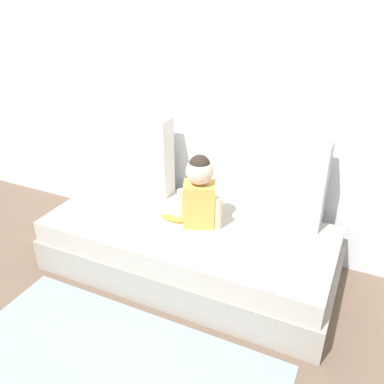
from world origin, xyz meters
TOP-DOWN VIEW (x-y plane):
  - ground_plane at (0.00, 0.00)m, footprint 12.00×12.00m
  - back_wall at (0.00, 0.55)m, footprint 5.14×0.10m
  - couch at (0.00, 0.00)m, footprint 1.94×0.85m
  - throw_pillow_left at (-0.53, 0.32)m, footprint 0.46×0.16m
  - throw_pillow_right at (0.53, 0.32)m, footprint 0.51×0.16m
  - toddler at (0.06, 0.05)m, footprint 0.31×0.22m
  - banana at (-0.12, 0.00)m, footprint 0.17×0.06m
  - floor_rug at (0.00, -0.97)m, footprint 1.74×1.00m

SIDE VIEW (x-z plane):
  - ground_plane at x=0.00m, z-range 0.00..0.00m
  - floor_rug at x=0.00m, z-range 0.00..0.01m
  - couch at x=0.00m, z-range 0.00..0.37m
  - banana at x=-0.12m, z-range 0.38..0.42m
  - toddler at x=0.06m, z-range 0.38..0.87m
  - throw_pillow_left at x=-0.53m, z-range 0.38..0.96m
  - throw_pillow_right at x=0.53m, z-range 0.38..0.96m
  - back_wall at x=0.00m, z-range 0.00..2.53m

